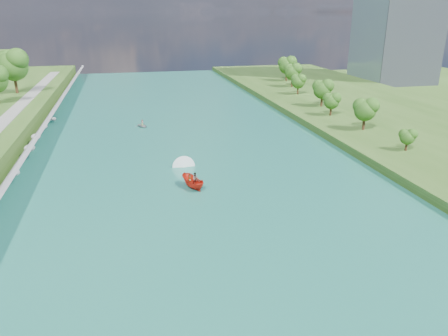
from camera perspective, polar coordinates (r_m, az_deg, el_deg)
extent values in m
plane|color=#2D5119|center=(50.39, -0.45, -7.74)|extent=(260.00, 260.00, 0.00)
cube|color=#1A655C|center=(68.43, -4.08, -0.14)|extent=(55.00, 240.00, 0.10)
cube|color=slate|center=(69.10, -25.79, -0.39)|extent=(3.54, 236.00, 4.05)
ellipsoid|color=gray|center=(68.74, -25.63, -0.56)|extent=(1.31, 1.55, 0.88)
ellipsoid|color=gray|center=(79.37, -24.06, 2.40)|extent=(1.75, 2.23, 1.08)
ellipsoid|color=gray|center=(86.61, -23.36, 3.79)|extent=(1.64, 2.04, 1.00)
ellipsoid|color=gray|center=(94.43, -22.42, 5.02)|extent=(1.25, 1.52, 0.79)
ellipsoid|color=gray|center=(104.35, -21.38, 5.98)|extent=(1.10, 1.41, 0.78)
ellipsoid|color=#2E5216|center=(125.31, -25.83, 11.75)|extent=(7.84, 7.84, 13.07)
ellipsoid|color=#2E5216|center=(78.08, 22.84, 3.66)|extent=(2.66, 2.66, 4.43)
ellipsoid|color=#2E5216|center=(89.12, 17.95, 7.09)|extent=(4.47, 4.47, 7.44)
ellipsoid|color=#2E5216|center=(100.21, 13.86, 8.37)|extent=(3.61, 3.61, 6.01)
ellipsoid|color=#2E5216|center=(109.51, 12.73, 9.85)|extent=(4.66, 4.66, 7.77)
ellipsoid|color=#2E5216|center=(125.33, 9.67, 10.97)|extent=(3.96, 3.96, 6.59)
ellipsoid|color=#2E5216|center=(137.70, 8.93, 12.17)|extent=(5.08, 5.08, 8.46)
ellipsoid|color=#2E5216|center=(149.82, 8.21, 13.00)|extent=(5.71, 5.71, 9.52)
imported|color=red|center=(60.78, -4.14, -1.79)|extent=(3.35, 5.01, 1.81)
imported|color=#66605B|center=(60.24, -4.47, -1.66)|extent=(0.72, 0.53, 1.78)
imported|color=#66605B|center=(61.22, -3.76, -1.35)|extent=(0.96, 0.85, 1.65)
cube|color=white|center=(63.87, -4.55, -1.56)|extent=(0.90, 5.00, 0.06)
imported|color=gray|center=(95.19, -10.60, 5.49)|extent=(3.31, 3.68, 0.63)
imported|color=#66605B|center=(95.06, -10.62, 5.82)|extent=(0.68, 0.54, 1.23)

